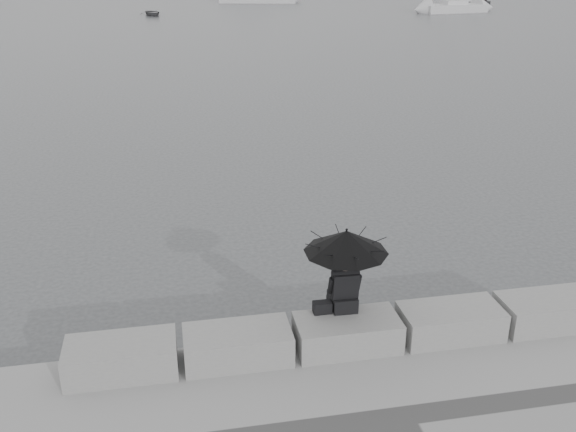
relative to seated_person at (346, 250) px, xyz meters
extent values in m
plane|color=#424447|center=(-0.02, 0.15, -2.03)|extent=(360.00, 360.00, 0.00)
cube|color=gray|center=(-3.42, -0.30, -1.28)|extent=(1.60, 0.80, 0.50)
cube|color=gray|center=(-1.72, -0.30, -1.28)|extent=(1.60, 0.80, 0.50)
cube|color=gray|center=(-0.02, -0.30, -1.28)|extent=(1.60, 0.80, 0.50)
cube|color=gray|center=(1.68, -0.30, -1.28)|extent=(1.60, 0.80, 0.50)
cube|color=gray|center=(3.38, -0.30, -1.28)|extent=(1.60, 0.80, 0.50)
sphere|color=#726056|center=(0.00, 0.02, -0.25)|extent=(0.21, 0.21, 0.21)
cylinder|color=black|center=(0.00, 0.01, -0.18)|extent=(0.02, 0.02, 1.00)
cone|color=black|center=(0.00, 0.01, 0.15)|extent=(1.30, 1.30, 0.35)
sphere|color=black|center=(0.00, 0.01, 0.34)|extent=(0.04, 0.04, 0.04)
cube|color=black|center=(-0.36, -0.03, -0.94)|extent=(0.29, 0.16, 0.19)
cube|color=silver|center=(26.98, 55.55, -1.68)|extent=(6.91, 3.29, 0.90)
cube|color=silver|center=(26.98, 55.55, -1.08)|extent=(2.52, 1.90, 0.50)
cube|color=black|center=(31.37, 61.22, -1.78)|extent=(4.63, 2.07, 0.70)
cube|color=silver|center=(31.37, 61.22, -1.28)|extent=(1.47, 1.34, 0.50)
imported|color=slate|center=(-3.16, 58.03, -1.79)|extent=(3.13, 2.02, 0.49)
camera|label=1|loc=(-2.51, -8.38, 4.24)|focal=40.00mm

